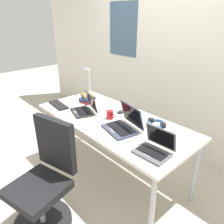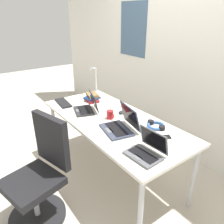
# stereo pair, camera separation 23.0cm
# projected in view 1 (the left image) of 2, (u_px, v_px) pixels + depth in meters

# --- Properties ---
(ground_plane) EXTENTS (12.00, 12.00, 0.00)m
(ground_plane) POSITION_uv_depth(u_px,v_px,m) (112.00, 174.00, 2.64)
(ground_plane) COLOR #B7AD9E
(wall_back) EXTENTS (6.00, 0.13, 2.60)m
(wall_back) POSITION_uv_depth(u_px,v_px,m) (176.00, 54.00, 2.78)
(wall_back) COLOR silver
(wall_back) RESTS_ON ground_plane
(desk) EXTENTS (1.80, 0.80, 0.74)m
(desk) POSITION_uv_depth(u_px,v_px,m) (112.00, 124.00, 2.36)
(desk) COLOR silver
(desk) RESTS_ON ground_plane
(desk_lamp) EXTENTS (0.12, 0.18, 0.40)m
(desk_lamp) POSITION_uv_depth(u_px,v_px,m) (87.00, 81.00, 2.96)
(desk_lamp) COLOR silver
(desk_lamp) RESTS_ON desk
(laptop_front_right) EXTENTS (0.35, 0.33, 0.21)m
(laptop_front_right) POSITION_uv_depth(u_px,v_px,m) (85.00, 109.00, 2.47)
(laptop_front_right) COLOR #232326
(laptop_front_right) RESTS_ON desk
(laptop_front_left) EXTENTS (0.29, 0.25, 0.20)m
(laptop_front_left) POSITION_uv_depth(u_px,v_px,m) (154.00, 148.00, 1.75)
(laptop_front_left) COLOR #515459
(laptop_front_left) RESTS_ON desk
(laptop_mid_desk) EXTENTS (0.39, 0.36, 0.24)m
(laptop_mid_desk) POSITION_uv_depth(u_px,v_px,m) (123.00, 125.00, 2.10)
(laptop_mid_desk) COLOR #33384C
(laptop_mid_desk) RESTS_ON desk
(external_keyboard) EXTENTS (0.34, 0.15, 0.02)m
(external_keyboard) POSITION_uv_depth(u_px,v_px,m) (59.00, 105.00, 2.66)
(external_keyboard) COLOR black
(external_keyboard) RESTS_ON desk
(computer_mouse) EXTENTS (0.06, 0.10, 0.03)m
(computer_mouse) POSITION_uv_depth(u_px,v_px,m) (121.00, 112.00, 2.47)
(computer_mouse) COLOR black
(computer_mouse) RESTS_ON desk
(cell_phone) EXTENTS (0.12, 0.15, 0.01)m
(cell_phone) POSITION_uv_depth(u_px,v_px,m) (166.00, 134.00, 2.03)
(cell_phone) COLOR black
(cell_phone) RESTS_ON desk
(headphones) EXTENTS (0.21, 0.18, 0.04)m
(headphones) POSITION_uv_depth(u_px,v_px,m) (157.00, 123.00, 2.21)
(headphones) COLOR #335999
(headphones) RESTS_ON desk
(book_stack) EXTENTS (0.23, 0.19, 0.09)m
(book_stack) POSITION_uv_depth(u_px,v_px,m) (87.00, 98.00, 2.77)
(book_stack) COLOR maroon
(book_stack) RESTS_ON desk
(coffee_mug) EXTENTS (0.11, 0.08, 0.09)m
(coffee_mug) POSITION_uv_depth(u_px,v_px,m) (110.00, 115.00, 2.33)
(coffee_mug) COLOR #B21E23
(coffee_mug) RESTS_ON desk
(office_chair) EXTENTS (0.54, 0.59, 0.97)m
(office_chair) POSITION_uv_depth(u_px,v_px,m) (45.00, 185.00, 1.92)
(office_chair) COLOR black
(office_chair) RESTS_ON ground_plane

